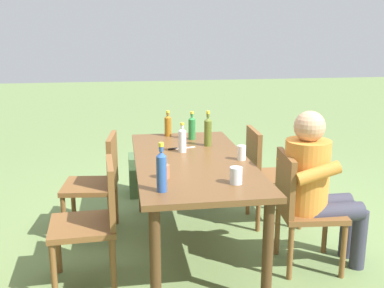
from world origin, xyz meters
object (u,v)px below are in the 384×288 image
at_px(bottle_blue, 162,171).
at_px(cup_white, 242,153).
at_px(chair_far_left, 94,217).
at_px(bottle_amber, 168,125).
at_px(bottle_clear, 182,139).
at_px(bottle_green, 192,127).
at_px(person_in_white_shirt, 316,182).
at_px(backpack_by_near_side, 137,176).
at_px(chair_near_right, 266,171).
at_px(chair_near_left, 300,204).
at_px(cup_glass, 236,175).
at_px(table_knife, 180,148).
at_px(dining_table, 192,170).
at_px(cup_terracotta, 164,172).
at_px(chair_far_right, 99,179).
at_px(bottle_olive, 208,131).

distance_m(bottle_blue, cup_white, 0.90).
bearing_deg(chair_far_left, bottle_amber, -27.58).
distance_m(bottle_clear, bottle_green, 0.45).
relative_size(person_in_white_shirt, backpack_by_near_side, 2.75).
height_order(chair_near_right, backpack_by_near_side, chair_near_right).
bearing_deg(chair_near_left, cup_glass, 111.33).
relative_size(bottle_clear, table_knife, 1.03).
relative_size(bottle_blue, bottle_green, 1.22).
distance_m(chair_near_left, person_in_white_shirt, 0.20).
distance_m(table_knife, backpack_by_near_side, 1.18).
bearing_deg(person_in_white_shirt, dining_table, 64.15).
bearing_deg(cup_terracotta, dining_table, -30.63).
relative_size(dining_table, table_knife, 7.65).
distance_m(chair_near_left, cup_terracotta, 1.04).
distance_m(chair_far_right, bottle_green, 0.94).
bearing_deg(cup_white, chair_far_right, 66.52).
bearing_deg(bottle_olive, cup_white, -159.53).
relative_size(chair_far_right, cup_white, 7.74).
distance_m(bottle_amber, bottle_blue, 1.51).
xyz_separation_m(dining_table, cup_white, (-0.08, -0.37, 0.14)).
bearing_deg(backpack_by_near_side, bottle_amber, -150.86).
xyz_separation_m(chair_far_left, chair_near_right, (0.82, -1.47, 0.00)).
bearing_deg(cup_terracotta, chair_near_left, -88.37).
xyz_separation_m(bottle_blue, cup_white, (0.60, -0.67, -0.08)).
xyz_separation_m(chair_far_left, table_knife, (0.73, -0.68, 0.27)).
bearing_deg(chair_far_right, person_in_white_shirt, -117.13).
height_order(chair_near_left, cup_glass, chair_near_left).
xyz_separation_m(chair_far_left, bottle_blue, (-0.28, -0.44, 0.40)).
relative_size(chair_near_right, cup_glass, 7.84).
xyz_separation_m(person_in_white_shirt, bottle_clear, (0.63, 0.89, 0.20)).
height_order(person_in_white_shirt, bottle_green, person_in_white_shirt).
bearing_deg(chair_far_left, person_in_white_shirt, -90.14).
height_order(chair_far_left, backpack_by_near_side, chair_far_left).
bearing_deg(backpack_by_near_side, bottle_olive, -147.87).
height_order(chair_near_right, bottle_olive, bottle_olive).
xyz_separation_m(chair_far_left, bottle_amber, (1.21, -0.63, 0.37)).
bearing_deg(bottle_olive, dining_table, 152.95).
height_order(dining_table, cup_white, cup_white).
bearing_deg(bottle_olive, cup_glass, 179.80).
relative_size(chair_far_right, cup_terracotta, 9.37).
xyz_separation_m(cup_glass, backpack_by_near_side, (1.93, 0.58, -0.60)).
bearing_deg(dining_table, person_in_white_shirt, -115.85).
distance_m(dining_table, bottle_olive, 0.49).
relative_size(bottle_olive, cup_glass, 2.74).
height_order(cup_glass, cup_white, cup_white).
distance_m(cup_glass, cup_white, 0.56).
distance_m(bottle_green, cup_glass, 1.26).
relative_size(dining_table, bottle_blue, 5.81).
xyz_separation_m(cup_glass, cup_white, (0.53, -0.18, 0.00)).
relative_size(chair_near_left, backpack_by_near_side, 2.03).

